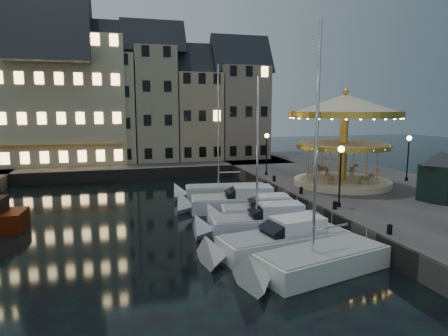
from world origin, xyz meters
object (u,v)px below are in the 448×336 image
object	(u,v)px
ticket_kiosk	(441,167)
motorboat_b	(278,243)
bollard_a	(390,229)
bollard_c	(301,190)
motorboat_e	(236,203)
streetlamp_c	(267,148)
bollard_b	(335,205)
streetlamp_d	(408,152)
carousel	(344,122)
streetlamp_b	(340,167)
motorboat_f	(220,192)
motorboat_d	(256,214)
motorboat_c	(261,224)
motorboat_a	(314,263)
bollard_d	(274,178)

from	to	relation	value
ticket_kiosk	motorboat_b	bearing A→B (deg)	-165.85
bollard_a	bollard_c	world-z (taller)	same
bollard_a	motorboat_e	bearing A→B (deg)	113.62
streetlamp_c	bollard_b	world-z (taller)	streetlamp_c
streetlamp_d	bollard_b	distance (m)	14.27
carousel	bollard_c	bearing A→B (deg)	-155.74
streetlamp_b	ticket_kiosk	bearing A→B (deg)	-3.23
motorboat_e	streetlamp_d	bearing A→B (deg)	4.97
motorboat_f	motorboat_d	bearing A→B (deg)	-86.76
motorboat_c	motorboat_b	bearing A→B (deg)	-96.11
motorboat_c	streetlamp_b	bearing A→B (deg)	4.40
bollard_a	motorboat_c	size ratio (longest dim) A/B	0.05
motorboat_d	ticket_kiosk	distance (m)	13.69
motorboat_a	motorboat_d	xyz separation A→B (m)	(0.29, 8.98, 0.10)
bollard_c	motorboat_e	world-z (taller)	motorboat_e
streetlamp_c	streetlamp_d	bearing A→B (deg)	-29.91
streetlamp_c	bollard_c	xyz separation A→B (m)	(-0.60, -9.00, -2.41)
motorboat_d	motorboat_e	xyz separation A→B (m)	(-0.40, 3.46, 0.01)
streetlamp_d	motorboat_a	distance (m)	22.11
bollard_a	motorboat_b	xyz separation A→B (m)	(-5.57, 2.02, -0.96)
motorboat_f	bollard_b	bearing A→B (deg)	-64.49
motorboat_a	streetlamp_d	bearing A→B (deg)	39.58
bollard_d	motorboat_d	size ratio (longest dim) A/B	0.08
bollard_d	ticket_kiosk	distance (m)	13.61
motorboat_d	motorboat_f	world-z (taller)	motorboat_f
motorboat_a	bollard_a	bearing A→B (deg)	10.50
streetlamp_c	motorboat_c	distance (m)	15.47
bollard_a	streetlamp_d	bearing A→B (deg)	47.53
bollard_d	streetlamp_d	bearing A→B (deg)	-14.15
bollard_d	motorboat_a	world-z (taller)	motorboat_a
bollard_c	ticket_kiosk	world-z (taller)	ticket_kiosk
motorboat_c	carousel	bearing A→B (deg)	35.23
motorboat_b	motorboat_c	world-z (taller)	motorboat_c
motorboat_d	carousel	bearing A→B (deg)	25.93
streetlamp_c	motorboat_b	size ratio (longest dim) A/B	0.49
streetlamp_d	bollard_c	size ratio (longest dim) A/B	7.32
bollard_a	carousel	world-z (taller)	carousel
carousel	streetlamp_d	bearing A→B (deg)	2.06
bollard_d	motorboat_c	bearing A→B (deg)	-116.44
motorboat_a	motorboat_e	size ratio (longest dim) A/B	1.48
motorboat_c	motorboat_f	world-z (taller)	motorboat_c
bollard_d	motorboat_b	distance (m)	15.08
bollard_b	motorboat_c	distance (m)	5.28
motorboat_f	streetlamp_c	bearing A→B (deg)	30.22
bollard_a	carousel	xyz separation A→B (m)	(5.00, 12.75, 5.16)
motorboat_a	bollard_d	bearing A→B (deg)	73.74
streetlamp_b	ticket_kiosk	world-z (taller)	streetlamp_b
motorboat_a	motorboat_c	distance (m)	6.48
bollard_b	motorboat_b	size ratio (longest dim) A/B	0.07
streetlamp_b	bollard_c	distance (m)	5.14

